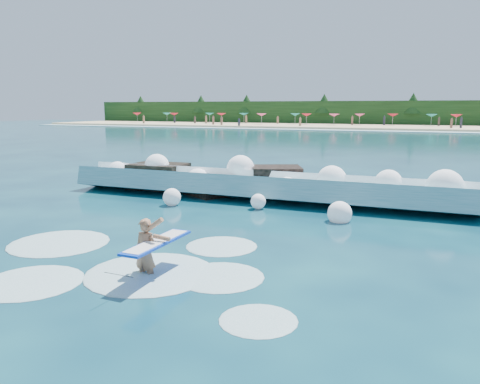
{
  "coord_description": "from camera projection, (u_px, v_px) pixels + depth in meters",
  "views": [
    {
      "loc": [
        6.87,
        -11.02,
        3.77
      ],
      "look_at": [
        1.5,
        2.0,
        1.2
      ],
      "focal_mm": 35.0,
      "sensor_mm": 36.0,
      "label": 1
    }
  ],
  "objects": [
    {
      "name": "ground",
      "position": [
        164.0,
        242.0,
        13.28
      ],
      "size": [
        200.0,
        200.0,
        0.0
      ],
      "primitive_type": "plane",
      "color": "#07283D",
      "rests_on": "ground"
    },
    {
      "name": "beach",
      "position": [
        393.0,
        127.0,
        84.19
      ],
      "size": [
        140.0,
        20.0,
        0.4
      ],
      "primitive_type": "cube",
      "color": "tan",
      "rests_on": "ground"
    },
    {
      "name": "wet_band",
      "position": [
        387.0,
        131.0,
        74.21
      ],
      "size": [
        140.0,
        5.0,
        0.08
      ],
      "primitive_type": "cube",
      "color": "silver",
      "rests_on": "ground"
    },
    {
      "name": "treeline",
      "position": [
        398.0,
        113.0,
        92.87
      ],
      "size": [
        140.0,
        4.0,
        5.0
      ],
      "primitive_type": "cube",
      "color": "black",
      "rests_on": "ground"
    },
    {
      "name": "breaking_wave",
      "position": [
        260.0,
        186.0,
        19.52
      ],
      "size": [
        16.73,
        2.66,
        1.44
      ],
      "color": "teal",
      "rests_on": "ground"
    },
    {
      "name": "rock_cluster",
      "position": [
        208.0,
        181.0,
        21.06
      ],
      "size": [
        8.25,
        3.49,
        1.45
      ],
      "color": "black",
      "rests_on": "ground"
    },
    {
      "name": "surfer_with_board",
      "position": [
        148.0,
        251.0,
        10.48
      ],
      "size": [
        0.85,
        2.79,
        1.59
      ],
      "color": "#9A6848",
      "rests_on": "ground"
    },
    {
      "name": "wave_spray",
      "position": [
        280.0,
        180.0,
        18.97
      ],
      "size": [
        15.21,
        4.46,
        1.84
      ],
      "color": "white",
      "rests_on": "ground"
    },
    {
      "name": "surf_foam",
      "position": [
        124.0,
        264.0,
        11.4
      ],
      "size": [
        8.96,
        6.15,
        0.15
      ],
      "color": "silver",
      "rests_on": "ground"
    },
    {
      "name": "beach_umbrellas",
      "position": [
        395.0,
        115.0,
        85.76
      ],
      "size": [
        112.23,
        6.87,
        0.5
      ],
      "color": "red",
      "rests_on": "ground"
    },
    {
      "name": "beachgoers",
      "position": [
        399.0,
        122.0,
        81.91
      ],
      "size": [
        101.86,
        13.2,
        1.9
      ],
      "color": "#3F332D",
      "rests_on": "ground"
    }
  ]
}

